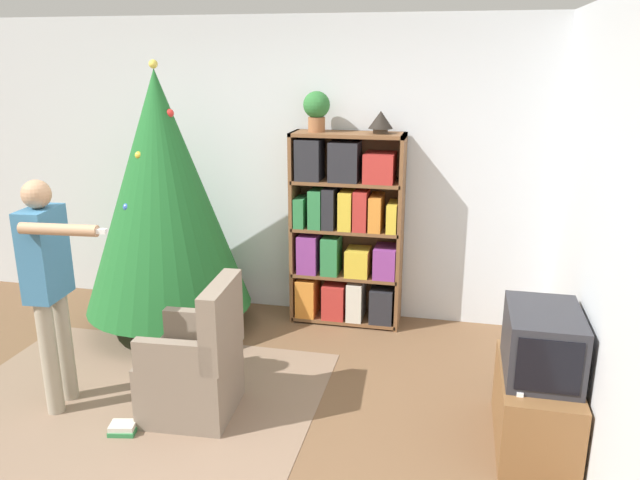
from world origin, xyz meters
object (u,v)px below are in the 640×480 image
object	(u,v)px
armchair	(196,368)
potted_plant	(317,108)
bookshelf	(346,233)
television	(542,343)
christmas_tree	(163,193)
standing_person	(49,278)
table_lamp	(381,121)

from	to	relation	value
armchair	potted_plant	bearing A→B (deg)	162.49
bookshelf	armchair	bearing A→B (deg)	-112.13
bookshelf	television	distance (m)	2.12
bookshelf	potted_plant	distance (m)	1.07
christmas_tree	armchair	size ratio (longest dim) A/B	2.44
television	potted_plant	distance (m)	2.60
television	armchair	distance (m)	2.16
christmas_tree	bookshelf	bearing A→B (deg)	18.05
standing_person	potted_plant	world-z (taller)	potted_plant
armchair	potted_plant	world-z (taller)	potted_plant
table_lamp	bookshelf	bearing A→B (deg)	-176.69
television	table_lamp	distance (m)	2.24
television	standing_person	distance (m)	3.06
standing_person	armchair	bearing A→B (deg)	92.46
television	standing_person	world-z (taller)	standing_person
bookshelf	potted_plant	xyz separation A→B (m)	(-0.26, 0.02, 1.04)
bookshelf	armchair	distance (m)	1.87
christmas_tree	standing_person	bearing A→B (deg)	-96.95
christmas_tree	standing_person	world-z (taller)	christmas_tree
standing_person	table_lamp	world-z (taller)	table_lamp
television	christmas_tree	size ratio (longest dim) A/B	0.27
bookshelf	standing_person	xyz separation A→B (m)	(-1.60, -1.78, 0.10)
bookshelf	potted_plant	size ratio (longest dim) A/B	5.05
television	christmas_tree	world-z (taller)	christmas_tree
bookshelf	standing_person	bearing A→B (deg)	-131.87
bookshelf	potted_plant	bearing A→B (deg)	176.54
television	bookshelf	bearing A→B (deg)	133.13
christmas_tree	armchair	xyz separation A→B (m)	(0.76, -1.20, -0.87)
christmas_tree	standing_person	size ratio (longest dim) A/B	1.45
bookshelf	christmas_tree	world-z (taller)	christmas_tree
armchair	christmas_tree	bearing A→B (deg)	-151.24
standing_person	bookshelf	bearing A→B (deg)	133.56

